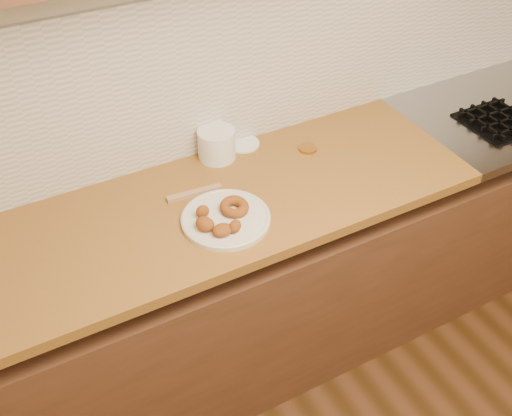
# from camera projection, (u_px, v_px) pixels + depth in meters

# --- Properties ---
(wall_back) EXTENTS (4.00, 0.02, 2.70)m
(wall_back) POSITION_uv_depth(u_px,v_px,m) (278.00, 17.00, 2.08)
(wall_back) COLOR #C5B893
(wall_back) RESTS_ON ground
(base_cabinet) EXTENTS (3.60, 0.60, 0.77)m
(base_cabinet) POSITION_uv_depth(u_px,v_px,m) (309.00, 267.00, 2.49)
(base_cabinet) COLOR brown
(base_cabinet) RESTS_ON floor
(butcher_block) EXTENTS (2.30, 0.62, 0.04)m
(butcher_block) POSITION_uv_depth(u_px,v_px,m) (148.00, 229.00, 1.94)
(butcher_block) COLOR brown
(butcher_block) RESTS_ON base_cabinet
(backsplash) EXTENTS (3.60, 0.02, 0.60)m
(backsplash) POSITION_uv_depth(u_px,v_px,m) (279.00, 58.00, 2.16)
(backsplash) COLOR beige
(backsplash) RESTS_ON wall_back
(donut_plate) EXTENTS (0.29, 0.29, 0.02)m
(donut_plate) POSITION_uv_depth(u_px,v_px,m) (226.00, 219.00, 1.94)
(donut_plate) COLOR beige
(donut_plate) RESTS_ON butcher_block
(ring_donut) EXTENTS (0.13, 0.13, 0.04)m
(ring_donut) POSITION_uv_depth(u_px,v_px,m) (234.00, 207.00, 1.94)
(ring_donut) COLOR #894911
(ring_donut) RESTS_ON donut_plate
(fried_dough_chunks) EXTENTS (0.15, 0.15, 0.05)m
(fried_dough_chunks) POSITION_uv_depth(u_px,v_px,m) (215.00, 224.00, 1.87)
(fried_dough_chunks) COLOR #894911
(fried_dough_chunks) RESTS_ON donut_plate
(plastic_tub) EXTENTS (0.15, 0.15, 0.11)m
(plastic_tub) POSITION_uv_depth(u_px,v_px,m) (217.00, 144.00, 2.18)
(plastic_tub) COLOR white
(plastic_tub) RESTS_ON butcher_block
(tub_lid) EXTENTS (0.16, 0.16, 0.01)m
(tub_lid) POSITION_uv_depth(u_px,v_px,m) (243.00, 144.00, 2.27)
(tub_lid) COLOR white
(tub_lid) RESTS_ON butcher_block
(brass_jar_lid) EXTENTS (0.09, 0.09, 0.01)m
(brass_jar_lid) POSITION_uv_depth(u_px,v_px,m) (308.00, 148.00, 2.24)
(brass_jar_lid) COLOR #B57B2C
(brass_jar_lid) RESTS_ON butcher_block
(wooden_utensil) EXTENTS (0.19, 0.04, 0.02)m
(wooden_utensil) POSITION_uv_depth(u_px,v_px,m) (194.00, 193.00, 2.04)
(wooden_utensil) COLOR #A87A53
(wooden_utensil) RESTS_ON butcher_block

